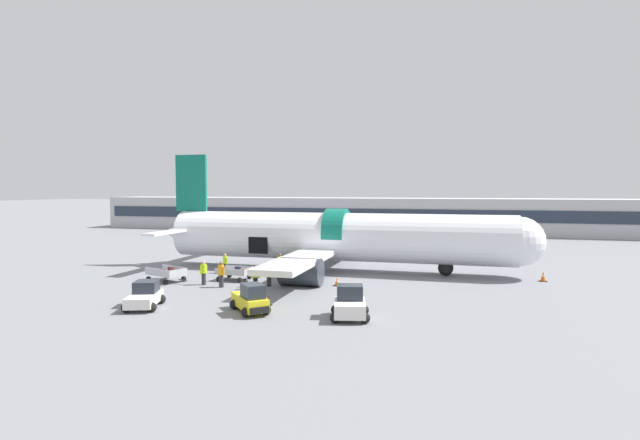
{
  "coord_description": "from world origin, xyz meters",
  "views": [
    {
      "loc": [
        9.87,
        -36.41,
        6.96
      ],
      "look_at": [
        -0.94,
        2.94,
        4.4
      ],
      "focal_mm": 28.0,
      "sensor_mm": 36.0,
      "label": 1
    }
  ],
  "objects_px": {
    "baggage_tug_rear": "(145,296)",
    "ground_crew_loader_a": "(204,272)",
    "baggage_tug_lead": "(350,305)",
    "ground_crew_marshal": "(225,263)",
    "baggage_cart_loading": "(235,274)",
    "baggage_cart_queued": "(167,274)",
    "airplane": "(333,238)",
    "baggage_tug_mid": "(251,300)",
    "ground_crew_supervisor": "(280,264)",
    "ground_crew_helper": "(255,276)",
    "suitcase_on_tarmac_upright": "(245,284)",
    "ground_crew_loader_b": "(269,273)",
    "ground_crew_driver": "(221,274)"
  },
  "relations": [
    {
      "from": "suitcase_on_tarmac_upright",
      "to": "baggage_tug_rear",
      "type": "bearing_deg",
      "value": -114.45
    },
    {
      "from": "baggage_cart_loading",
      "to": "ground_crew_marshal",
      "type": "xyz_separation_m",
      "value": [
        -2.18,
        2.76,
        0.34
      ]
    },
    {
      "from": "baggage_tug_mid",
      "to": "ground_crew_supervisor",
      "type": "bearing_deg",
      "value": 101.92
    },
    {
      "from": "ground_crew_loader_a",
      "to": "ground_crew_driver",
      "type": "distance_m",
      "value": 1.73
    },
    {
      "from": "baggage_tug_rear",
      "to": "ground_crew_loader_a",
      "type": "bearing_deg",
      "value": 90.32
    },
    {
      "from": "baggage_tug_mid",
      "to": "ground_crew_supervisor",
      "type": "height_order",
      "value": "ground_crew_supervisor"
    },
    {
      "from": "airplane",
      "to": "baggage_cart_loading",
      "type": "bearing_deg",
      "value": -133.53
    },
    {
      "from": "airplane",
      "to": "baggage_cart_loading",
      "type": "height_order",
      "value": "airplane"
    },
    {
      "from": "ground_crew_loader_b",
      "to": "ground_crew_supervisor",
      "type": "height_order",
      "value": "ground_crew_loader_b"
    },
    {
      "from": "baggage_tug_lead",
      "to": "ground_crew_helper",
      "type": "xyz_separation_m",
      "value": [
        -7.91,
        5.86,
        0.18
      ]
    },
    {
      "from": "ground_crew_loader_b",
      "to": "suitcase_on_tarmac_upright",
      "type": "distance_m",
      "value": 1.85
    },
    {
      "from": "airplane",
      "to": "ground_crew_helper",
      "type": "bearing_deg",
      "value": -109.35
    },
    {
      "from": "baggage_tug_lead",
      "to": "ground_crew_helper",
      "type": "bearing_deg",
      "value": 143.49
    },
    {
      "from": "ground_crew_loader_b",
      "to": "baggage_cart_queued",
      "type": "bearing_deg",
      "value": -177.57
    },
    {
      "from": "baggage_cart_queued",
      "to": "baggage_tug_lead",
      "type": "bearing_deg",
      "value": -23.75
    },
    {
      "from": "baggage_tug_mid",
      "to": "baggage_tug_rear",
      "type": "height_order",
      "value": "baggage_tug_mid"
    },
    {
      "from": "baggage_tug_rear",
      "to": "ground_crew_supervisor",
      "type": "xyz_separation_m",
      "value": [
        4.05,
        12.07,
        0.31
      ]
    },
    {
      "from": "baggage_tug_lead",
      "to": "ground_crew_marshal",
      "type": "xyz_separation_m",
      "value": [
        -12.93,
        11.41,
        0.11
      ]
    },
    {
      "from": "ground_crew_supervisor",
      "to": "ground_crew_marshal",
      "type": "bearing_deg",
      "value": 179.05
    },
    {
      "from": "baggage_tug_rear",
      "to": "ground_crew_marshal",
      "type": "xyz_separation_m",
      "value": [
        -0.78,
        12.15,
        0.2
      ]
    },
    {
      "from": "baggage_cart_queued",
      "to": "ground_crew_marshal",
      "type": "bearing_deg",
      "value": 60.9
    },
    {
      "from": "airplane",
      "to": "ground_crew_driver",
      "type": "height_order",
      "value": "airplane"
    },
    {
      "from": "baggage_tug_lead",
      "to": "ground_crew_marshal",
      "type": "distance_m",
      "value": 17.24
    },
    {
      "from": "ground_crew_supervisor",
      "to": "baggage_tug_lead",
      "type": "bearing_deg",
      "value": -54.46
    },
    {
      "from": "ground_crew_loader_b",
      "to": "ground_crew_supervisor",
      "type": "xyz_separation_m",
      "value": [
        -0.67,
        4.18,
        -0.0
      ]
    },
    {
      "from": "airplane",
      "to": "ground_crew_marshal",
      "type": "distance_m",
      "value": 9.2
    },
    {
      "from": "baggage_tug_mid",
      "to": "ground_crew_helper",
      "type": "height_order",
      "value": "ground_crew_helper"
    },
    {
      "from": "baggage_tug_lead",
      "to": "baggage_cart_queued",
      "type": "height_order",
      "value": "baggage_tug_lead"
    },
    {
      "from": "baggage_tug_lead",
      "to": "ground_crew_loader_a",
      "type": "height_order",
      "value": "same"
    },
    {
      "from": "baggage_tug_mid",
      "to": "ground_crew_marshal",
      "type": "distance_m",
      "value": 13.72
    },
    {
      "from": "ground_crew_loader_b",
      "to": "ground_crew_driver",
      "type": "relative_size",
      "value": 1.0
    },
    {
      "from": "ground_crew_marshal",
      "to": "suitcase_on_tarmac_upright",
      "type": "distance_m",
      "value": 6.48
    },
    {
      "from": "ground_crew_driver",
      "to": "ground_crew_supervisor",
      "type": "distance_m",
      "value": 5.95
    },
    {
      "from": "ground_crew_supervisor",
      "to": "ground_crew_marshal",
      "type": "distance_m",
      "value": 4.83
    },
    {
      "from": "baggage_cart_loading",
      "to": "ground_crew_loader_a",
      "type": "relative_size",
      "value": 1.92
    },
    {
      "from": "ground_crew_helper",
      "to": "baggage_tug_lead",
      "type": "bearing_deg",
      "value": -36.51
    },
    {
      "from": "baggage_tug_lead",
      "to": "baggage_tug_mid",
      "type": "xyz_separation_m",
      "value": [
        -5.66,
        -0.22,
        -0.03
      ]
    },
    {
      "from": "airplane",
      "to": "ground_crew_marshal",
      "type": "xyz_separation_m",
      "value": [
        -8.24,
        -3.61,
        -1.97
      ]
    },
    {
      "from": "baggage_tug_mid",
      "to": "baggage_tug_rear",
      "type": "distance_m",
      "value": 6.51
    },
    {
      "from": "baggage_tug_lead",
      "to": "ground_crew_loader_a",
      "type": "bearing_deg",
      "value": 152.27
    },
    {
      "from": "baggage_tug_lead",
      "to": "baggage_tug_mid",
      "type": "distance_m",
      "value": 5.66
    },
    {
      "from": "baggage_tug_lead",
      "to": "ground_crew_loader_a",
      "type": "distance_m",
      "value": 13.77
    },
    {
      "from": "baggage_tug_lead",
      "to": "baggage_cart_loading",
      "type": "distance_m",
      "value": 13.8
    },
    {
      "from": "baggage_tug_lead",
      "to": "baggage_tug_rear",
      "type": "distance_m",
      "value": 12.17
    },
    {
      "from": "baggage_tug_lead",
      "to": "baggage_cart_loading",
      "type": "relative_size",
      "value": 0.86
    },
    {
      "from": "baggage_cart_queued",
      "to": "ground_crew_supervisor",
      "type": "height_order",
      "value": "ground_crew_supervisor"
    },
    {
      "from": "baggage_tug_rear",
      "to": "ground_crew_driver",
      "type": "xyz_separation_m",
      "value": [
        1.61,
        6.64,
        0.31
      ]
    },
    {
      "from": "baggage_cart_queued",
      "to": "baggage_tug_rear",
      "type": "bearing_deg",
      "value": -66.14
    },
    {
      "from": "baggage_cart_loading",
      "to": "ground_crew_loader_a",
      "type": "distance_m",
      "value": 2.7
    },
    {
      "from": "airplane",
      "to": "ground_crew_supervisor",
      "type": "xyz_separation_m",
      "value": [
        -3.4,
        -3.69,
        -1.86
      ]
    }
  ]
}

